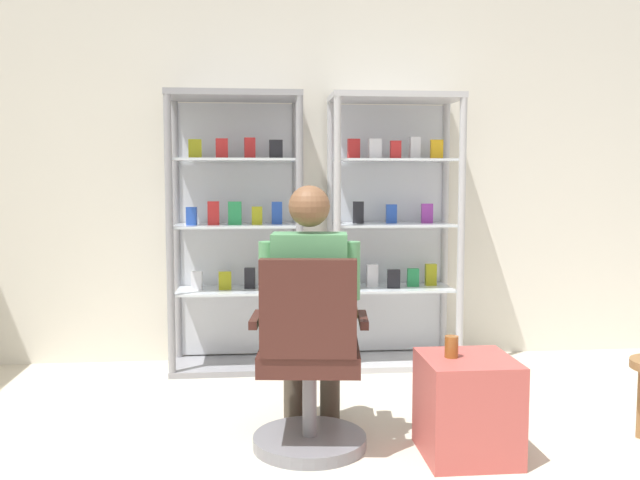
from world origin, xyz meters
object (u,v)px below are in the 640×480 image
Objects in this scene: display_cabinet_left at (236,230)px; office_chair at (309,372)px; display_cabinet_right at (392,229)px; storage_crate at (467,407)px; seated_shopkeeper at (310,301)px; tea_glass at (451,347)px.

office_chair is at bearing -76.22° from display_cabinet_left.
display_cabinet_right is 1.83m from storage_crate.
display_cabinet_left and display_cabinet_right have the same top height.
seated_shopkeeper reaches higher than storage_crate.
seated_shopkeeper is (-0.70, -1.40, -0.25)m from display_cabinet_right.
storage_crate is (0.74, -0.12, -0.15)m from office_chair.
display_cabinet_left is at bearing -179.96° from display_cabinet_right.
seated_shopkeeper is 0.91m from storage_crate.
display_cabinet_left is at bearing 122.17° from tea_glass.
tea_glass is at bearing -22.52° from seated_shopkeeper.
storage_crate is at bearing -8.92° from office_chair.
tea_glass is at bearing -91.72° from display_cabinet_right.
storage_crate is (0.03, -1.68, -0.72)m from display_cabinet_right.
storage_crate is at bearing -89.05° from display_cabinet_right.
tea_glass is at bearing -9.08° from office_chair.
display_cabinet_left is 18.56× the size of tea_glass.
display_cabinet_left is at bearing 123.88° from storage_crate.
seated_shopkeeper is at bearing 157.48° from tea_glass.
display_cabinet_left reaches higher than tea_glass.
display_cabinet_right is at bearing 65.37° from office_chair.
display_cabinet_right is 18.56× the size of tea_glass.
display_cabinet_right is at bearing 63.49° from seated_shopkeeper.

